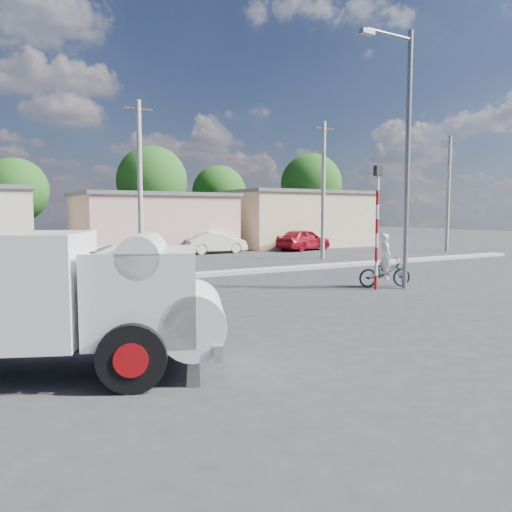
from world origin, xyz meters
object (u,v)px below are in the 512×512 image
traffic_pole (377,216)px  streetlight (404,149)px  truck (47,296)px  bicycle (385,272)px  cyclist (385,264)px  car_red (304,240)px  car_cream (214,243)px

traffic_pole → streetlight: size_ratio=0.48×
streetlight → traffic_pole: bearing=162.3°
truck → streetlight: bearing=40.5°
traffic_pole → bicycle: bearing=23.8°
streetlight → bicycle: bearing=105.0°
cyclist → streetlight: size_ratio=0.19×
bicycle → car_red: (7.83, 15.96, 0.24)m
truck → cyclist: truck is taller
car_red → traffic_pole: (-8.60, -16.30, 1.82)m
cyclist → car_red: 17.78m
car_cream → streetlight: 17.87m
bicycle → traffic_pole: (-0.77, -0.34, 2.06)m
streetlight → car_cream: bearing=87.1°
car_red → streetlight: 18.76m
traffic_pole → cyclist: bearing=23.8°
car_cream → car_red: bearing=-98.2°
cyclist → traffic_pole: size_ratio=0.38×
traffic_pole → car_cream: bearing=83.9°
truck → traffic_pole: (11.38, 4.09, 1.26)m
streetlight → car_red: bearing=65.2°
traffic_pole → streetlight: (0.94, -0.30, 2.37)m
cyclist → car_cream: 16.74m
truck → car_red: (19.98, 20.40, -0.56)m
cyclist → streetlight: 4.18m
streetlight → cyclist: bearing=105.0°
truck → streetlight: streetlight is taller
car_red → traffic_pole: traffic_pole is taller
car_red → cyclist: bearing=139.3°
truck → cyclist: (12.14, 4.43, -0.50)m
truck → car_cream: (13.20, 21.13, -0.62)m
bicycle → streetlight: bearing=-146.5°
bicycle → car_cream: size_ratio=0.47×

